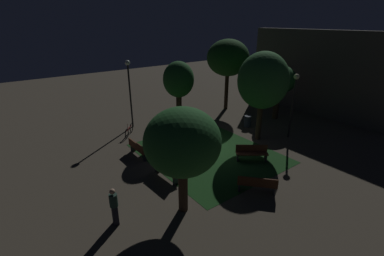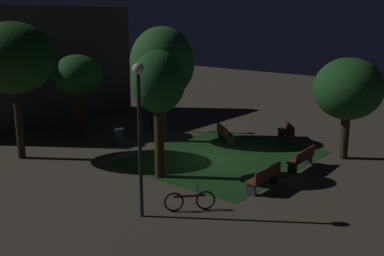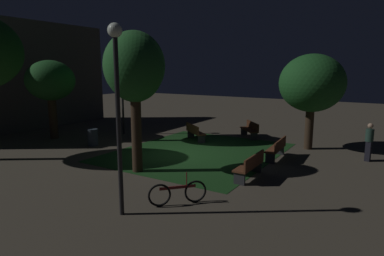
% 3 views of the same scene
% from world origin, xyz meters
% --- Properties ---
extents(ground_plane, '(60.00, 60.00, 0.00)m').
position_xyz_m(ground_plane, '(0.00, 0.00, 0.00)').
color(ground_plane, '#4C4438').
extents(grass_lawn, '(8.09, 6.87, 0.01)m').
position_xyz_m(grass_lawn, '(0.73, -0.39, 0.01)').
color(grass_lawn, '#194219').
rests_on(grass_lawn, ground).
extents(bench_corner, '(1.81, 0.50, 0.88)m').
position_xyz_m(bench_corner, '(-1.51, -3.86, 0.48)').
color(bench_corner, brown).
rests_on(bench_corner, ground).
extents(bench_path_side, '(1.83, 0.59, 0.88)m').
position_xyz_m(bench_path_side, '(1.51, -3.86, 0.48)').
color(bench_path_side, brown).
rests_on(bench_path_side, ground).
extents(bench_near_trees, '(1.49, 1.71, 0.88)m').
position_xyz_m(bench_near_trees, '(2.84, 1.07, 0.48)').
color(bench_near_trees, brown).
rests_on(bench_near_trees, ground).
extents(bench_front_right, '(1.66, 1.56, 0.88)m').
position_xyz_m(bench_front_right, '(5.16, -1.18, 0.48)').
color(bench_front_right, '#422314').
rests_on(bench_front_right, ground).
extents(tree_tall_center, '(3.02, 3.02, 4.51)m').
position_xyz_m(tree_tall_center, '(4.09, -4.59, 3.13)').
color(tree_tall_center, '#38281C').
rests_on(tree_tall_center, ground).
extents(tree_left_canopy, '(2.07, 2.07, 5.01)m').
position_xyz_m(tree_left_canopy, '(-2.97, 0.07, 3.72)').
color(tree_left_canopy, '#38281C').
rests_on(tree_left_canopy, ground).
extents(tree_right_canopy, '(2.58, 2.58, 4.28)m').
position_xyz_m(tree_right_canopy, '(-0.79, 8.01, 3.14)').
color(tree_right_canopy, '#38281C').
rests_on(tree_right_canopy, ground).
extents(tree_back_left, '(3.19, 3.19, 5.76)m').
position_xyz_m(tree_back_left, '(1.10, 3.67, 3.95)').
color(tree_back_left, '#38281C').
rests_on(tree_back_left, ground).
extents(tree_back_right, '(3.58, 3.58, 6.03)m').
position_xyz_m(tree_back_right, '(-5.11, 6.60, 4.47)').
color(tree_back_right, '#2D2116').
rests_on(tree_back_right, ground).
extents(lamp_post_plaza_west, '(0.36, 0.36, 4.91)m').
position_xyz_m(lamp_post_plaza_west, '(-6.06, -2.07, 3.30)').
color(lamp_post_plaza_west, black).
rests_on(lamp_post_plaza_west, ground).
extents(lamp_post_near_wall, '(0.36, 0.36, 4.33)m').
position_xyz_m(lamp_post_near_wall, '(2.16, 5.58, 2.96)').
color(lamp_post_near_wall, black).
rests_on(lamp_post_near_wall, ground).
extents(trash_bin, '(0.51, 0.51, 0.85)m').
position_xyz_m(trash_bin, '(-0.88, 4.82, 0.42)').
color(trash_bin, '#2D3842').
rests_on(trash_bin, ground).
extents(bicycle, '(1.31, 1.19, 0.93)m').
position_xyz_m(bicycle, '(-4.73, -2.96, 0.34)').
color(bicycle, black).
rests_on(bicycle, ground).
extents(pedestrian, '(0.32, 0.32, 1.61)m').
position_xyz_m(pedestrian, '(3.20, -7.21, 0.85)').
color(pedestrian, black).
rests_on(pedestrian, ground).
extents(building_wall_backdrop, '(12.15, 0.80, 6.78)m').
position_xyz_m(building_wall_backdrop, '(-0.05, 11.74, 3.39)').
color(building_wall_backdrop, '#4C4742').
rests_on(building_wall_backdrop, ground).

